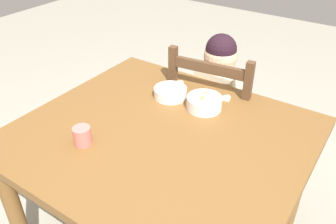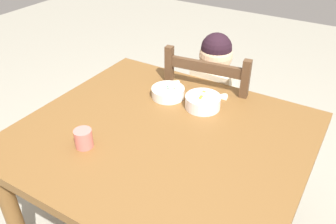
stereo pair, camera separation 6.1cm
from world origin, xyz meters
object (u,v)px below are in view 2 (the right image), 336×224
Objects in this scene: dining_chair at (210,121)px; bowl_of_peas at (168,92)px; child_figure at (211,93)px; spoon at (195,102)px; dining_table at (162,153)px; bowl_of_carrots at (203,101)px; drinking_cup at (84,138)px.

bowl_of_peas is at bearing -107.73° from dining_chair.
child_figure reaches higher than spoon.
child_figure reaches higher than dining_table.
bowl_of_peas is (-0.09, -0.29, 0.12)m from child_figure.
spoon is at bearing 87.58° from dining_table.
bowl_of_carrots is (0.09, -0.29, 0.13)m from child_figure.
child_figure is 6.12× the size of bowl_of_carrots.
child_figure is 6.92× the size of spoon.
spoon is at bearing -81.78° from dining_chair.
dining_chair is 0.96× the size of child_figure.
dining_chair is at bearing 105.64° from bowl_of_carrots.
bowl_of_carrots is at bearing 0.00° from bowl_of_peas.
child_figure is at bearing 77.61° from drinking_cup.
bowl_of_peas is (-0.13, 0.25, 0.13)m from dining_table.
child_figure is at bearing 72.94° from bowl_of_peas.
drinking_cup is (-0.22, -0.49, 0.03)m from spoon.
dining_chair reaches higher than bowl_of_peas.
child_figure is 0.30m from spoon.
child_figure is (-0.04, 0.55, 0.00)m from dining_table.
bowl_of_carrots is 0.55m from drinking_cup.
bowl_of_carrots reaches higher than bowl_of_peas.
drinking_cup is at bearing -102.71° from dining_chair.
bowl_of_carrots reaches higher than spoon.
child_figure is 0.80m from drinking_cup.
dining_chair reaches higher than drinking_cup.
bowl_of_carrots is 0.05m from spoon.
dining_chair is at bearing 77.29° from drinking_cup.
child_figure is at bearing 93.74° from dining_table.
drinking_cup is at bearing -132.44° from dining_table.
child_figure is (-0.01, -0.01, 0.18)m from dining_chair.
dining_chair is (-0.03, 0.55, -0.18)m from dining_table.
bowl_of_peas is 0.98× the size of bowl_of_carrots.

